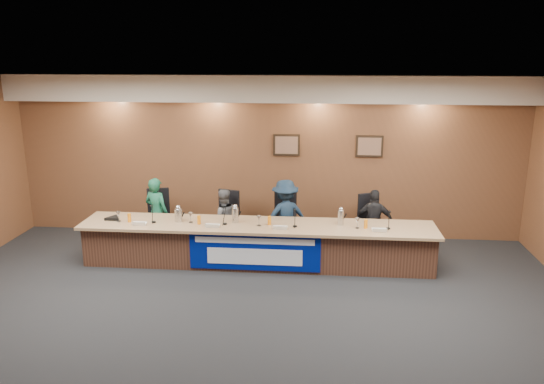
{
  "coord_description": "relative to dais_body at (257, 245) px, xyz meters",
  "views": [
    {
      "loc": [
        1.03,
        -6.24,
        3.63
      ],
      "look_at": [
        0.25,
        2.47,
        1.29
      ],
      "focal_mm": 35.0,
      "sensor_mm": 36.0,
      "label": 1
    }
  ],
  "objects": [
    {
      "name": "microphone_d",
      "position": [
        2.21,
        -0.11,
        0.41
      ],
      "size": [
        0.07,
        0.07,
        0.02
      ],
      "primitive_type": "cylinder",
      "color": "black",
      "rests_on": "dais_top"
    },
    {
      "name": "panelist_b",
      "position": [
        -0.72,
        0.67,
        0.23
      ],
      "size": [
        0.69,
        0.62,
        1.16
      ],
      "primitive_type": "imported",
      "rotation": [
        0.0,
        0.0,
        3.52
      ],
      "color": "#515257",
      "rests_on": "floor"
    },
    {
      "name": "juice_glass_b",
      "position": [
        -0.99,
        -0.14,
        0.47
      ],
      "size": [
        0.06,
        0.06,
        0.15
      ],
      "primitive_type": "cylinder",
      "color": "orange",
      "rests_on": "dais_top"
    },
    {
      "name": "banner_text_upper",
      "position": [
        0.0,
        -0.43,
        0.23
      ],
      "size": [
        2.0,
        0.01,
        0.1
      ],
      "primitive_type": "cube",
      "color": "silver",
      "rests_on": "banner"
    },
    {
      "name": "carafe_right",
      "position": [
        1.43,
        0.04,
        0.53
      ],
      "size": [
        0.11,
        0.11,
        0.26
      ],
      "primitive_type": "cylinder",
      "color": "silver",
      "rests_on": "dais_top"
    },
    {
      "name": "banner",
      "position": [
        0.0,
        -0.41,
        0.03
      ],
      "size": [
        2.2,
        0.02,
        0.65
      ],
      "primitive_type": "cube",
      "color": "#001075",
      "rests_on": "dais_body"
    },
    {
      "name": "office_chair_b",
      "position": [
        -0.72,
        0.77,
        0.13
      ],
      "size": [
        0.6,
        0.6,
        0.08
      ],
      "primitive_type": "cube",
      "rotation": [
        0.0,
        0.0,
        -0.3
      ],
      "color": "black",
      "rests_on": "floor"
    },
    {
      "name": "carafe_left",
      "position": [
        -1.38,
        -0.03,
        0.51
      ],
      "size": [
        0.13,
        0.13,
        0.23
      ],
      "primitive_type": "cylinder",
      "color": "silver",
      "rests_on": "dais_top"
    },
    {
      "name": "carafe_mid",
      "position": [
        -0.38,
        0.01,
        0.53
      ],
      "size": [
        0.12,
        0.12,
        0.26
      ],
      "primitive_type": "cylinder",
      "color": "silver",
      "rests_on": "dais_top"
    },
    {
      "name": "water_glass_d",
      "position": [
        1.7,
        -0.12,
        0.49
      ],
      "size": [
        0.08,
        0.08,
        0.18
      ],
      "primitive_type": "cylinder",
      "color": "silver",
      "rests_on": "dais_top"
    },
    {
      "name": "office_chair_d",
      "position": [
        2.07,
        0.77,
        0.13
      ],
      "size": [
        0.64,
        0.64,
        0.08
      ],
      "primitive_type": "cube",
      "rotation": [
        0.0,
        0.0,
        0.43
      ],
      "color": "black",
      "rests_on": "floor"
    },
    {
      "name": "microphone_c",
      "position": [
        0.66,
        -0.14,
        0.41
      ],
      "size": [
        0.07,
        0.07,
        0.02
      ],
      "primitive_type": "cylinder",
      "color": "black",
      "rests_on": "dais_top"
    },
    {
      "name": "nameplate_d",
      "position": [
        2.05,
        -0.3,
        0.45
      ],
      "size": [
        0.24,
        0.08,
        0.1
      ],
      "primitive_type": "cube",
      "rotation": [
        0.31,
        0.0,
        0.0
      ],
      "color": "white",
      "rests_on": "dais_top"
    },
    {
      "name": "ceiling",
      "position": [
        0.0,
        -2.4,
        2.85
      ],
      "size": [
        10.0,
        8.0,
        0.04
      ],
      "primitive_type": "cube",
      "color": "silver",
      "rests_on": "wall_back"
    },
    {
      "name": "soffit",
      "position": [
        0.0,
        1.35,
        2.6
      ],
      "size": [
        10.0,
        0.5,
        0.5
      ],
      "primitive_type": "cube",
      "color": "beige",
      "rests_on": "wall_back"
    },
    {
      "name": "water_glass_a",
      "position": [
        -2.42,
        -0.13,
        0.49
      ],
      "size": [
        0.08,
        0.08,
        0.18
      ],
      "primitive_type": "cylinder",
      "color": "silver",
      "rests_on": "dais_top"
    },
    {
      "name": "nameplate_b",
      "position": [
        -0.73,
        -0.32,
        0.45
      ],
      "size": [
        0.24,
        0.08,
        0.1
      ],
      "primitive_type": "cube",
      "rotation": [
        0.31,
        0.0,
        0.0
      ],
      "color": "white",
      "rests_on": "dais_top"
    },
    {
      "name": "dais_top",
      "position": [
        0.0,
        -0.05,
        0.38
      ],
      "size": [
        6.1,
        0.95,
        0.05
      ],
      "primitive_type": "cube",
      "color": "#95734F",
      "rests_on": "dais_body"
    },
    {
      "name": "panelist_a",
      "position": [
        -1.99,
        0.67,
        0.33
      ],
      "size": [
        0.58,
        0.48,
        1.35
      ],
      "primitive_type": "imported",
      "rotation": [
        0.0,
        0.0,
        2.78
      ],
      "color": "#17573C",
      "rests_on": "floor"
    },
    {
      "name": "juice_glass_a",
      "position": [
        -2.22,
        -0.13,
        0.47
      ],
      "size": [
        0.06,
        0.06,
        0.15
      ],
      "primitive_type": "cylinder",
      "color": "orange",
      "rests_on": "dais_top"
    },
    {
      "name": "floor",
      "position": [
        0.0,
        -2.4,
        -0.35
      ],
      "size": [
        10.0,
        10.0,
        0.0
      ],
      "primitive_type": "plane",
      "color": "black",
      "rests_on": "ground"
    },
    {
      "name": "banner_text_lower",
      "position": [
        0.0,
        -0.43,
        -0.05
      ],
      "size": [
        1.6,
        0.01,
        0.28
      ],
      "primitive_type": "cube",
      "color": "silver",
      "rests_on": "banner"
    },
    {
      "name": "water_glass_b",
      "position": [
        -1.15,
        -0.07,
        0.49
      ],
      "size": [
        0.08,
        0.08,
        0.18
      ],
      "primitive_type": "cylinder",
      "color": "silver",
      "rests_on": "dais_top"
    },
    {
      "name": "panelist_d",
      "position": [
        2.07,
        0.67,
        0.26
      ],
      "size": [
        0.74,
        0.36,
        1.22
      ],
      "primitive_type": "imported",
      "rotation": [
        0.0,
        0.0,
        3.06
      ],
      "color": "black",
      "rests_on": "floor"
    },
    {
      "name": "juice_glass_c",
      "position": [
        0.22,
        -0.06,
        0.47
      ],
      "size": [
        0.06,
        0.06,
        0.15
      ],
      "primitive_type": "cylinder",
      "color": "orange",
      "rests_on": "dais_top"
    },
    {
      "name": "dais_body",
      "position": [
        0.0,
        0.0,
        0.0
      ],
      "size": [
        6.0,
        0.8,
        0.7
      ],
      "primitive_type": "cube",
      "color": "#492A1D",
      "rests_on": "floor"
    },
    {
      "name": "microphone_a",
      "position": [
        -1.79,
        -0.13,
        0.41
      ],
      "size": [
        0.07,
        0.07,
        0.02
      ],
      "primitive_type": "cylinder",
      "color": "black",
      "rests_on": "dais_top"
    },
    {
      "name": "office_chair_c",
      "position": [
        0.44,
        0.77,
        0.13
      ],
      "size": [
        0.51,
        0.51,
        0.08
      ],
      "primitive_type": "cube",
      "rotation": [
        0.0,
        0.0,
        0.07
      ],
      "color": "black",
      "rests_on": "floor"
    },
    {
      "name": "juice_glass_d",
      "position": [
        1.84,
        -0.11,
        0.47
      ],
      "size": [
        0.06,
        0.06,
        0.15
      ],
      "primitive_type": "cylinder",
      "color": "orange",
      "rests_on": "dais_top"
    },
    {
      "name": "wall_back",
      "position": [
        0.0,
        1.6,
        1.25
      ],
      "size": [
        10.0,
        0.04,
        3.2
      ],
      "primitive_type": "cube",
      "color": "brown",
      "rests_on": "floor"
    },
    {
      "name": "water_glass_c",
      "position": [
        0.04,
        -0.14,
        0.49
      ],
      "size": [
        0.08,
        0.08,
        0.18
      ],
      "primitive_type": "cylinder",
      "color": "silver",
      "rests_on": "dais_top"
    },
    {
      "name": "nameplate_c",
      "position": [
        0.42,
        -0.32,
        0.45
      ],
      "size": [
        0.24,
        0.08,
        0.1
      ],
      "primitive_type": "cube",
      "rotation": [
        0.31,
        0.0,
        0.0
      ],
      "color": "white",
      "rests_on": "dais_top"
    },
    {
      "name": "panelist_c",
      "position": [
        0.44,
        0.67,
        0.33
      ],
      "size": [
        1.01,
        0.8,
        1.37
      ],
      "primitive_type": "imported",
      "rotation": [
        0.0,
        0.0,
        3.52
      ],
      "color": "#132538",
      "rests_on": "floor"
    },
    {
      "name": "speakerphone",
      "position": [
        -2.55,
        -0.03,
        0.43
      ],
      "size": [
        0.32,
        0.32,
        0.05
      ],
      "primitive_type": "cylinder",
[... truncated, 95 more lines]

